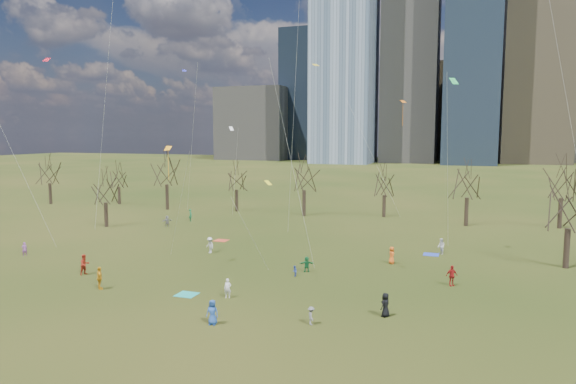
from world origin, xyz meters
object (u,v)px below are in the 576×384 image
(blanket_teal, at_px, (187,294))
(person_0, at_px, (212,312))
(blanket_crimson, at_px, (221,240))
(person_2, at_px, (85,265))
(person_4, at_px, (100,278))
(blanket_navy, at_px, (431,254))
(person_1, at_px, (228,288))

(blanket_teal, bearing_deg, person_0, -45.94)
(blanket_crimson, distance_m, person_2, 18.35)
(blanket_teal, height_order, person_2, person_2)
(blanket_teal, bearing_deg, blanket_crimson, 108.88)
(blanket_crimson, height_order, person_4, person_4)
(blanket_teal, distance_m, blanket_crimson, 20.92)
(blanket_navy, bearing_deg, person_0, -116.19)
(blanket_navy, distance_m, person_0, 28.60)
(blanket_teal, height_order, person_0, person_0)
(person_0, distance_m, person_1, 5.68)
(person_2, distance_m, person_4, 5.35)
(blanket_crimson, height_order, person_1, person_1)
(person_0, bearing_deg, person_1, 99.99)
(blanket_crimson, relative_size, person_1, 1.05)
(blanket_teal, relative_size, blanket_crimson, 1.00)
(person_1, bearing_deg, person_4, 172.90)
(blanket_teal, bearing_deg, person_4, -171.86)
(person_0, height_order, person_1, person_0)
(person_1, xyz_separation_m, person_2, (-15.19, 1.79, 0.18))
(person_1, height_order, person_4, person_4)
(person_0, relative_size, person_4, 0.89)
(person_4, bearing_deg, person_1, -131.15)
(blanket_crimson, bearing_deg, blanket_navy, 1.76)
(blanket_navy, distance_m, person_1, 24.64)
(blanket_teal, distance_m, person_1, 3.54)
(blanket_teal, distance_m, person_4, 7.62)
(blanket_teal, distance_m, person_0, 7.16)
(blanket_navy, distance_m, person_2, 34.61)
(person_1, xyz_separation_m, person_4, (-10.93, -1.44, 0.18))
(person_1, bearing_deg, person_0, -89.20)
(blanket_crimson, xyz_separation_m, person_0, (11.72, -24.91, 0.83))
(person_0, xyz_separation_m, person_2, (-16.70, 7.27, 0.09))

